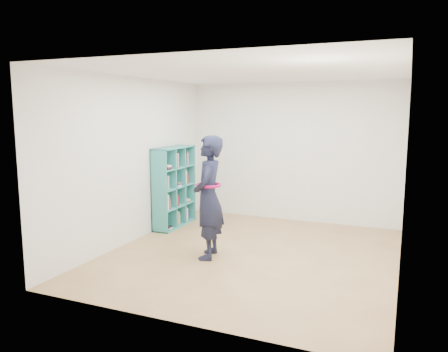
% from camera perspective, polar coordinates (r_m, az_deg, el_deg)
% --- Properties ---
extents(floor, '(4.50, 4.50, 0.00)m').
position_cam_1_polar(floor, '(6.49, 3.64, -10.19)').
color(floor, olive).
rests_on(floor, ground).
extents(ceiling, '(4.50, 4.50, 0.00)m').
position_cam_1_polar(ceiling, '(6.17, 3.88, 13.36)').
color(ceiling, white).
rests_on(ceiling, wall_back).
extents(wall_left, '(0.02, 4.50, 2.60)m').
position_cam_1_polar(wall_left, '(7.10, -11.68, 2.05)').
color(wall_left, white).
rests_on(wall_left, floor).
extents(wall_right, '(0.02, 4.50, 2.60)m').
position_cam_1_polar(wall_right, '(5.86, 22.57, 0.23)').
color(wall_right, white).
rests_on(wall_right, floor).
extents(wall_back, '(4.00, 0.02, 2.60)m').
position_cam_1_polar(wall_back, '(8.34, 8.86, 3.06)').
color(wall_back, white).
rests_on(wall_back, floor).
extents(wall_front, '(4.00, 0.02, 2.60)m').
position_cam_1_polar(wall_front, '(4.16, -6.51, -2.32)').
color(wall_front, white).
rests_on(wall_front, floor).
extents(bookshelf, '(0.32, 1.08, 1.44)m').
position_cam_1_polar(bookshelf, '(7.93, -6.69, -1.50)').
color(bookshelf, teal).
rests_on(bookshelf, floor).
extents(person, '(0.56, 0.72, 1.74)m').
position_cam_1_polar(person, '(6.14, -2.04, -2.80)').
color(person, black).
rests_on(person, floor).
extents(smartphone, '(0.05, 0.07, 0.12)m').
position_cam_1_polar(smartphone, '(6.22, -3.27, -1.60)').
color(smartphone, silver).
rests_on(smartphone, person).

